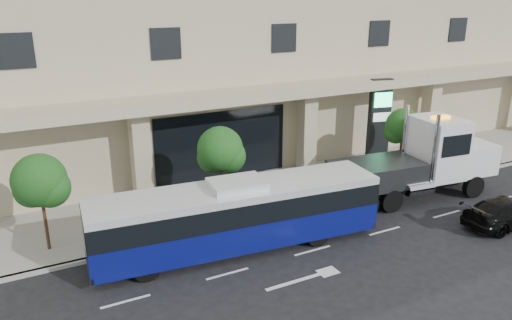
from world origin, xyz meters
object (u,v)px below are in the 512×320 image
(black_sedan, at_px, (507,212))
(signage_pylon, at_px, (379,121))
(city_bus, at_px, (237,214))
(tow_truck, at_px, (421,162))

(black_sedan, height_order, signage_pylon, signage_pylon)
(city_bus, bearing_deg, tow_truck, 8.84)
(signage_pylon, bearing_deg, city_bus, -142.76)
(tow_truck, height_order, signage_pylon, signage_pylon)
(black_sedan, bearing_deg, signage_pylon, -0.43)
(city_bus, distance_m, tow_truck, 11.15)
(city_bus, distance_m, black_sedan, 12.87)
(tow_truck, bearing_deg, signage_pylon, 80.94)
(city_bus, height_order, black_sedan, city_bus)
(city_bus, xyz_separation_m, black_sedan, (12.25, -3.84, -0.91))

